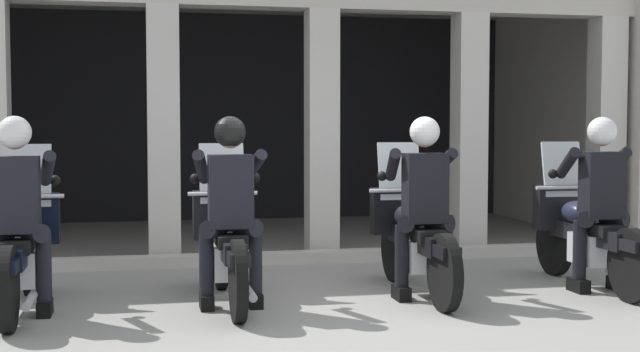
{
  "coord_description": "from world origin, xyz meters",
  "views": [
    {
      "loc": [
        -1.58,
        -7.04,
        1.52
      ],
      "look_at": [
        0.0,
        0.48,
        1.06
      ],
      "focal_mm": 48.88,
      "sensor_mm": 36.0,
      "label": 1
    }
  ],
  "objects_px": {
    "police_officer_far_left": "(16,198)",
    "motorcycle_center_right": "(413,238)",
    "police_officer_center_left": "(230,195)",
    "police_officer_center_right": "(424,191)",
    "motorcycle_far_left": "(22,249)",
    "police_officer_far_right": "(600,188)",
    "motorcycle_far_right": "(584,233)",
    "motorcycle_center_left": "(227,243)"
  },
  "relations": [
    {
      "from": "police_officer_far_left",
      "to": "police_officer_center_right",
      "type": "relative_size",
      "value": 1.0
    },
    {
      "from": "motorcycle_center_left",
      "to": "police_officer_center_left",
      "type": "relative_size",
      "value": 1.29
    },
    {
      "from": "police_officer_far_left",
      "to": "motorcycle_far_right",
      "type": "relative_size",
      "value": 0.78
    },
    {
      "from": "motorcycle_far_left",
      "to": "police_officer_center_left",
      "type": "relative_size",
      "value": 1.29
    },
    {
      "from": "police_officer_far_left",
      "to": "motorcycle_far_left",
      "type": "bearing_deg",
      "value": 97.55
    },
    {
      "from": "police_officer_far_right",
      "to": "police_officer_center_right",
      "type": "bearing_deg",
      "value": -170.1
    },
    {
      "from": "police_officer_center_right",
      "to": "police_officer_far_right",
      "type": "bearing_deg",
      "value": 3.78
    },
    {
      "from": "police_officer_far_right",
      "to": "motorcycle_far_left",
      "type": "bearing_deg",
      "value": -173.42
    },
    {
      "from": "motorcycle_far_left",
      "to": "police_officer_center_left",
      "type": "distance_m",
      "value": 1.76
    },
    {
      "from": "police_officer_far_left",
      "to": "motorcycle_center_right",
      "type": "height_order",
      "value": "police_officer_far_left"
    },
    {
      "from": "motorcycle_far_left",
      "to": "police_officer_center_right",
      "type": "bearing_deg",
      "value": 3.24
    },
    {
      "from": "police_officer_center_left",
      "to": "motorcycle_center_right",
      "type": "distance_m",
      "value": 1.76
    },
    {
      "from": "motorcycle_far_left",
      "to": "motorcycle_center_left",
      "type": "bearing_deg",
      "value": 7.29
    },
    {
      "from": "motorcycle_center_right",
      "to": "police_officer_far_right",
      "type": "distance_m",
      "value": 1.75
    },
    {
      "from": "police_officer_far_left",
      "to": "motorcycle_center_right",
      "type": "xyz_separation_m",
      "value": [
        3.36,
        0.3,
        -0.44
      ]
    },
    {
      "from": "motorcycle_center_right",
      "to": "police_officer_far_left",
      "type": "bearing_deg",
      "value": -171.54
    },
    {
      "from": "motorcycle_center_left",
      "to": "motorcycle_center_right",
      "type": "relative_size",
      "value": 1.0
    },
    {
      "from": "motorcycle_center_right",
      "to": "police_officer_far_right",
      "type": "height_order",
      "value": "police_officer_far_right"
    },
    {
      "from": "police_officer_center_right",
      "to": "motorcycle_center_right",
      "type": "bearing_deg",
      "value": 93.11
    },
    {
      "from": "motorcycle_center_left",
      "to": "police_officer_far_right",
      "type": "relative_size",
      "value": 1.29
    },
    {
      "from": "motorcycle_far_left",
      "to": "motorcycle_center_left",
      "type": "distance_m",
      "value": 1.68
    },
    {
      "from": "motorcycle_center_right",
      "to": "police_officer_center_right",
      "type": "distance_m",
      "value": 0.52
    },
    {
      "from": "police_officer_center_left",
      "to": "motorcycle_far_right",
      "type": "distance_m",
      "value": 3.4
    },
    {
      "from": "police_officer_center_left",
      "to": "police_officer_center_right",
      "type": "height_order",
      "value": "same"
    },
    {
      "from": "motorcycle_center_right",
      "to": "police_officer_center_right",
      "type": "relative_size",
      "value": 1.29
    },
    {
      "from": "motorcycle_far_left",
      "to": "police_officer_far_right",
      "type": "relative_size",
      "value": 1.29
    },
    {
      "from": "motorcycle_far_left",
      "to": "police_officer_center_left",
      "type": "xyz_separation_m",
      "value": [
        1.68,
        -0.3,
        0.44
      ]
    },
    {
      "from": "police_officer_far_left",
      "to": "police_officer_center_left",
      "type": "height_order",
      "value": "same"
    },
    {
      "from": "motorcycle_far_left",
      "to": "police_officer_far_right",
      "type": "height_order",
      "value": "police_officer_far_right"
    },
    {
      "from": "police_officer_far_left",
      "to": "motorcycle_center_right",
      "type": "relative_size",
      "value": 0.78
    },
    {
      "from": "police_officer_far_left",
      "to": "motorcycle_center_right",
      "type": "bearing_deg",
      "value": 12.9
    },
    {
      "from": "police_officer_center_left",
      "to": "police_officer_far_right",
      "type": "relative_size",
      "value": 1.0
    },
    {
      "from": "motorcycle_far_left",
      "to": "police_officer_far_left",
      "type": "height_order",
      "value": "police_officer_far_left"
    },
    {
      "from": "motorcycle_far_left",
      "to": "motorcycle_far_right",
      "type": "bearing_deg",
      "value": 8.12
    },
    {
      "from": "police_officer_far_left",
      "to": "police_officer_center_right",
      "type": "distance_m",
      "value": 3.36
    },
    {
      "from": "motorcycle_far_left",
      "to": "motorcycle_far_right",
      "type": "relative_size",
      "value": 1.0
    },
    {
      "from": "police_officer_center_right",
      "to": "motorcycle_far_right",
      "type": "height_order",
      "value": "police_officer_center_right"
    },
    {
      "from": "police_officer_center_left",
      "to": "motorcycle_center_left",
      "type": "bearing_deg",
      "value": 98.77
    },
    {
      "from": "police_officer_far_left",
      "to": "motorcycle_far_right",
      "type": "bearing_deg",
      "value": 11.34
    },
    {
      "from": "motorcycle_far_left",
      "to": "motorcycle_center_right",
      "type": "bearing_deg",
      "value": 8.07
    },
    {
      "from": "police_officer_far_left",
      "to": "motorcycle_center_left",
      "type": "distance_m",
      "value": 1.76
    },
    {
      "from": "motorcycle_far_right",
      "to": "motorcycle_center_right",
      "type": "bearing_deg",
      "value": -170.1
    }
  ]
}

